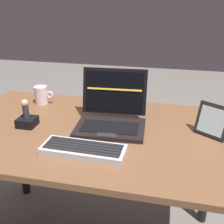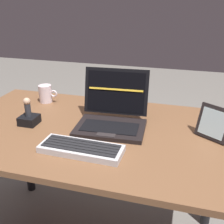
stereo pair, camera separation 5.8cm
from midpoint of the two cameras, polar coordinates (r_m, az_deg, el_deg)
The scene contains 7 objects.
desk at distance 1.30m, azimuth -2.99°, elevation -7.36°, with size 1.30×0.78×0.73m.
laptop_front at distance 1.25m, azimuth 1.35°, elevation -0.80°, with size 0.32×0.29×0.24m.
external_keyboard at distance 1.07m, azimuth -4.84°, elevation -7.58°, with size 0.33×0.13×0.03m.
photo_frame at distance 1.22m, azimuth 21.56°, elevation -2.17°, with size 0.14×0.11×0.14m.
figurine_stand at distance 1.33m, azimuth -15.58°, elevation -1.61°, with size 0.08×0.08×0.04m, color black.
figurine at distance 1.30m, azimuth -15.91°, elevation 1.12°, with size 0.03×0.03×0.09m.
coffee_mug at distance 1.57m, azimuth -12.54°, elevation 3.72°, with size 0.11×0.07×0.10m.
Camera 2 is at (0.39, -1.04, 1.30)m, focal length 44.16 mm.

